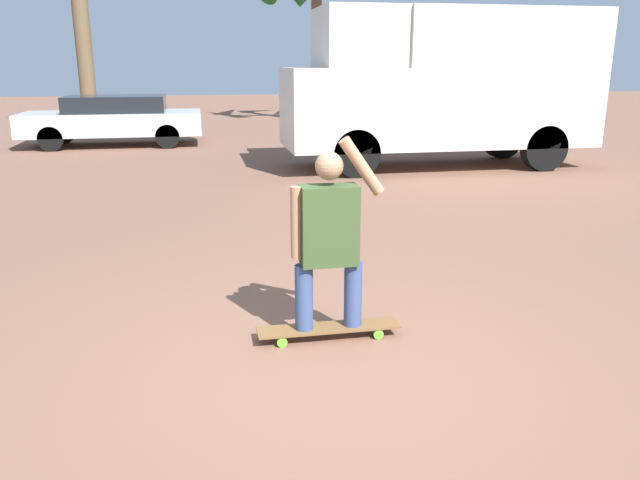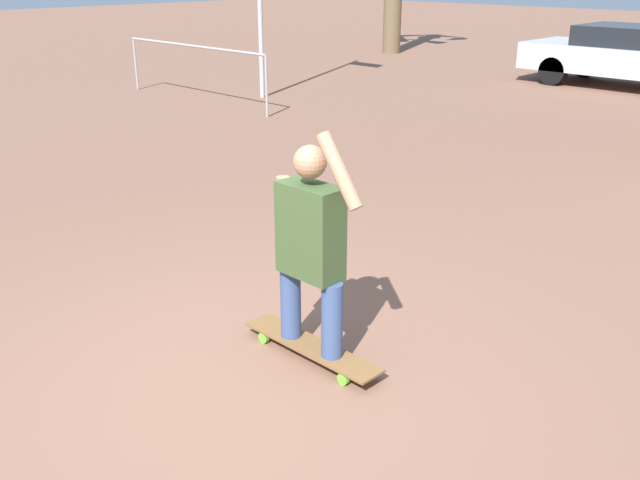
# 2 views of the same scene
# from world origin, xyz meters

# --- Properties ---
(ground_plane) EXTENTS (80.00, 80.00, 0.00)m
(ground_plane) POSITION_xyz_m (0.00, 0.00, 0.00)
(ground_plane) COLOR brown
(skateboard) EXTENTS (1.12, 0.22, 0.10)m
(skateboard) POSITION_xyz_m (0.08, 0.51, 0.08)
(skateboard) COLOR brown
(skateboard) RESTS_ON ground_plane
(person_skateboarder) EXTENTS (0.71, 0.22, 1.49)m
(person_skateboarder) POSITION_xyz_m (0.07, 0.51, 0.86)
(person_skateboarder) COLOR #384C7A
(person_skateboarder) RESTS_ON skateboard
(parked_car_silver) EXTENTS (4.50, 1.82, 1.28)m
(parked_car_silver) POSITION_xyz_m (-2.97, 13.23, 0.69)
(parked_car_silver) COLOR black
(parked_car_silver) RESTS_ON ground_plane
(plaza_railing_segment) EXTENTS (4.18, 0.05, 1.08)m
(plaza_railing_segment) POSITION_xyz_m (-8.30, 5.71, 0.90)
(plaza_railing_segment) COLOR #99999E
(plaza_railing_segment) RESTS_ON ground_plane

